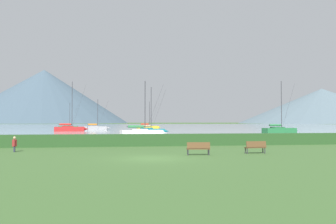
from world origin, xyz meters
The scene contains 15 objects.
ground_plane centered at (0.00, 0.00, 0.00)m, with size 1000.00×1000.00×0.00m, color #3D602D.
harbor_water centered at (0.00, 137.00, 0.00)m, with size 320.00×246.00×0.00m, color #8C9EA3.
hedge_line centered at (0.00, 11.00, 0.59)m, with size 80.00×1.20×1.19m, color #284C23.
sailboat_slip_0 centered at (-18.61, 84.82, 0.56)m, with size 6.82×2.63×8.31m.
sailboat_slip_1 centered at (-14.53, 60.90, 0.69)m, with size 8.24×3.43×12.15m.
sailboat_slip_2 centered at (1.26, 30.94, 0.63)m, with size 7.84×3.49×8.94m.
sailboat_slip_4 centered at (-9.20, 73.18, 0.61)m, with size 7.35×2.20×8.71m.
sailboat_slip_6 centered at (3.29, 42.53, 0.60)m, with size 7.25×2.28×9.20m.
sailboat_slip_7 centered at (5.94, 78.29, 0.61)m, with size 7.62×3.55×8.44m.
sailboat_slip_8 centered at (30.20, 41.99, 0.66)m, with size 8.00×3.21×10.76m.
park_bench_near_path centered at (8.18, 2.19, 0.53)m, with size 1.64×0.57×0.95m.
park_bench_under_tree centered at (3.55, 1.61, 0.53)m, with size 1.72×0.64×0.95m.
person_seated_viewer centered at (-10.55, 6.14, 0.69)m, with size 0.36×0.56×1.25m.
distant_hill_west_ridge centered at (-97.12, 400.27, 32.94)m, with size 206.07×206.07×65.87m, color #425666.
distant_hill_central_peak centered at (216.38, 313.14, 19.18)m, with size 181.62×181.62×38.37m, color slate.
Camera 1 is at (-1.99, -21.91, 2.48)m, focal length 35.23 mm.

